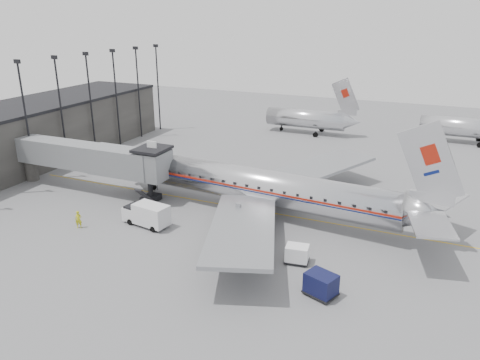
# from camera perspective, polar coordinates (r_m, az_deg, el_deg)

# --- Properties ---
(ground) EXTENTS (160.00, 160.00, 0.00)m
(ground) POSITION_cam_1_polar(r_m,az_deg,el_deg) (47.77, -3.84, -5.80)
(ground) COLOR slate
(ground) RESTS_ON ground
(terminal) EXTENTS (12.00, 46.00, 8.00)m
(terminal) POSITION_cam_1_polar(r_m,az_deg,el_deg) (74.26, -24.24, 5.14)
(terminal) COLOR #33302E
(terminal) RESTS_ON ground
(apron_line) EXTENTS (60.00, 0.15, 0.01)m
(apron_line) POSITION_cam_1_polar(r_m,az_deg,el_deg) (51.61, 2.19, -3.73)
(apron_line) COLOR gold
(apron_line) RESTS_ON ground
(jet_bridge) EXTENTS (21.00, 6.20, 7.10)m
(jet_bridge) POSITION_cam_1_polar(r_m,az_deg,el_deg) (58.02, -17.05, 2.47)
(jet_bridge) COLOR slate
(jet_bridge) RESTS_ON ground
(floodlight_masts) EXTENTS (0.90, 42.25, 15.25)m
(floodlight_masts) POSITION_cam_1_polar(r_m,az_deg,el_deg) (70.89, -19.34, 8.78)
(floodlight_masts) COLOR black
(floodlight_masts) RESTS_ON ground
(distant_aircraft_near) EXTENTS (16.39, 3.20, 10.26)m
(distant_aircraft_near) POSITION_cam_1_polar(r_m,az_deg,el_deg) (84.96, 8.15, 7.49)
(distant_aircraft_near) COLOR silver
(distant_aircraft_near) RESTS_ON ground
(distant_aircraft_mid) EXTENTS (16.39, 3.20, 10.26)m
(distant_aircraft_mid) POSITION_cam_1_polar(r_m,az_deg,el_deg) (86.11, 25.87, 5.86)
(distant_aircraft_mid) COLOR silver
(distant_aircraft_mid) RESTS_ON ground
(airliner) EXTENTS (38.25, 35.33, 12.10)m
(airliner) POSITION_cam_1_polar(r_m,az_deg,el_deg) (49.83, 2.98, -0.86)
(airliner) COLOR silver
(airliner) RESTS_ON ground
(service_van) EXTENTS (5.27, 2.67, 2.37)m
(service_van) POSITION_cam_1_polar(r_m,az_deg,el_deg) (48.62, -11.34, -4.07)
(service_van) COLOR silver
(service_van) RESTS_ON ground
(baggage_cart_navy) EXTENTS (2.86, 2.54, 1.86)m
(baggage_cart_navy) POSITION_cam_1_polar(r_m,az_deg,el_deg) (37.16, 9.84, -12.41)
(baggage_cart_navy) COLOR #0D1035
(baggage_cart_navy) RESTS_ON ground
(baggage_cart_white) EXTENTS (2.22, 1.80, 1.60)m
(baggage_cart_white) POSITION_cam_1_polar(r_m,az_deg,el_deg) (41.34, 6.98, -8.91)
(baggage_cart_white) COLOR white
(baggage_cart_white) RESTS_ON ground
(ramp_worker) EXTENTS (0.79, 0.71, 1.81)m
(ramp_worker) POSITION_cam_1_polar(r_m,az_deg,el_deg) (49.96, -19.09, -4.58)
(ramp_worker) COLOR gold
(ramp_worker) RESTS_ON ground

